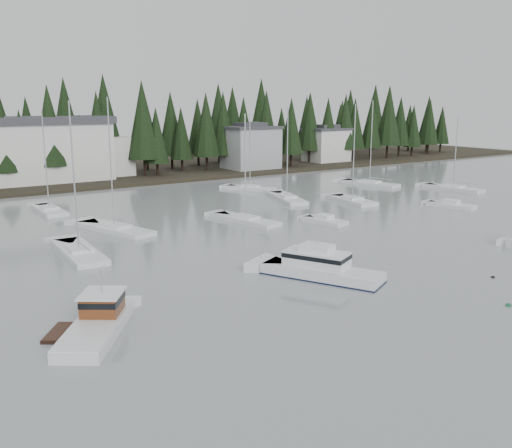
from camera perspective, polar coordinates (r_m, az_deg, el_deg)
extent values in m
plane|color=gray|center=(36.77, 21.15, -10.98)|extent=(260.00, 260.00, 0.00)
cube|color=black|center=(119.92, -20.34, 4.76)|extent=(240.00, 54.00, 1.00)
cube|color=#999EA0|center=(116.55, -0.53, 7.55)|extent=(10.00, 8.00, 8.00)
cube|color=#38383D|center=(116.28, -0.54, 9.64)|extent=(10.60, 8.48, 0.50)
cube|color=#38383D|center=(116.26, -0.54, 9.94)|extent=(5.50, 4.40, 0.80)
cube|color=silver|center=(131.54, 7.05, 7.78)|extent=(9.00, 7.00, 7.00)
cube|color=#38383D|center=(131.31, 7.09, 9.41)|extent=(9.54, 7.42, 0.50)
cube|color=#38383D|center=(131.29, 7.10, 9.67)|extent=(4.95, 3.85, 0.80)
cube|color=silver|center=(103.69, -21.19, 6.71)|extent=(24.00, 10.00, 10.00)
cube|color=#38383D|center=(103.40, -21.42, 9.63)|extent=(25.00, 11.00, 1.20)
cube|color=silver|center=(109.06, -15.21, 6.54)|extent=(10.00, 8.00, 7.00)
cube|color=silver|center=(36.70, -15.70, -10.48)|extent=(7.06, 8.41, 1.20)
cube|color=silver|center=(36.46, -15.75, -9.54)|extent=(6.92, 8.24, 0.11)
cube|color=#522010|center=(37.73, -15.10, -7.70)|extent=(3.30, 3.35, 1.30)
cube|color=white|center=(37.50, -15.15, -6.71)|extent=(3.72, 3.79, 0.11)
cube|color=black|center=(37.64, -15.12, -7.33)|extent=(3.37, 3.42, 0.37)
cylinder|color=#A5A8AD|center=(37.26, -15.22, -5.56)|extent=(0.08, 0.08, 1.48)
cube|color=black|center=(37.47, -19.13, -10.46)|extent=(2.61, 3.06, 0.51)
cube|color=silver|center=(46.40, 6.60, -5.22)|extent=(6.98, 10.06, 1.42)
cube|color=black|center=(46.43, 6.59, -5.35)|extent=(7.03, 10.12, 0.19)
cube|color=white|center=(46.19, 6.08, -3.51)|extent=(4.44, 5.63, 1.28)
cube|color=black|center=(46.11, 6.09, -3.14)|extent=(4.52, 5.70, 0.35)
cube|color=white|center=(45.95, 6.11, -2.40)|extent=(2.73, 3.07, 0.58)
cylinder|color=#A5A8AD|center=(45.78, 6.13, -1.54)|extent=(0.10, 0.10, 0.97)
cube|color=silver|center=(98.96, 11.28, 3.85)|extent=(4.91, 10.77, 1.05)
cube|color=white|center=(98.87, 11.29, 4.22)|extent=(2.70, 3.87, 0.30)
cylinder|color=#A5A8AD|center=(98.20, 11.46, 8.07)|extent=(0.14, 0.14, 13.55)
cube|color=silver|center=(81.59, 9.59, 2.16)|extent=(4.18, 8.76, 1.05)
cube|color=white|center=(81.48, 9.60, 2.61)|extent=(2.47, 3.14, 0.30)
cylinder|color=#A5A8AD|center=(80.68, 9.77, 7.11)|extent=(0.14, 0.14, 13.06)
cube|color=silver|center=(64.53, -13.98, -0.68)|extent=(5.90, 11.20, 1.05)
cube|color=white|center=(64.39, -14.00, -0.12)|extent=(3.02, 4.11, 0.30)
cylinder|color=#A5A8AD|center=(63.33, -14.32, 5.92)|extent=(0.14, 0.14, 13.87)
cube|color=silver|center=(67.32, -1.06, 0.21)|extent=(4.24, 9.95, 1.05)
cube|color=white|center=(67.19, -1.06, 0.75)|extent=(2.36, 3.55, 0.30)
cylinder|color=#A5A8AD|center=(66.27, -1.08, 5.76)|extent=(0.14, 0.14, 12.05)
cube|color=silver|center=(91.70, -0.60, 3.43)|extent=(5.92, 8.48, 1.05)
cube|color=white|center=(91.60, -0.60, 3.83)|extent=(2.81, 3.28, 0.30)
cylinder|color=#A5A8AD|center=(90.95, -0.61, 7.36)|extent=(0.14, 0.14, 11.54)
cube|color=silver|center=(96.99, 19.09, 3.24)|extent=(3.66, 10.06, 1.05)
cube|color=white|center=(96.90, 19.12, 3.62)|extent=(2.19, 3.52, 0.30)
cylinder|color=#A5A8AD|center=(96.29, 19.34, 6.83)|extent=(0.14, 0.14, 11.16)
cube|color=silver|center=(77.80, -19.95, 1.11)|extent=(2.73, 8.63, 1.05)
cube|color=white|center=(77.69, -19.99, 1.58)|extent=(1.89, 2.94, 0.30)
cylinder|color=#A5A8AD|center=(76.89, -20.31, 5.96)|extent=(0.14, 0.14, 12.21)
cube|color=silver|center=(55.52, -17.27, -2.95)|extent=(3.42, 10.46, 1.05)
cube|color=white|center=(55.36, -17.31, -2.31)|extent=(2.21, 3.61, 0.30)
cylinder|color=#A5A8AD|center=(54.14, -17.75, 4.51)|extent=(0.14, 0.14, 13.50)
cube|color=silver|center=(82.44, 3.10, 2.42)|extent=(5.71, 10.69, 1.05)
cube|color=white|center=(82.33, 3.11, 2.86)|extent=(2.89, 3.93, 0.30)
cylinder|color=#A5A8AD|center=(81.55, 3.16, 7.19)|extent=(0.14, 0.14, 12.72)
cube|color=silver|center=(67.03, 6.86, 0.14)|extent=(3.22, 5.82, 0.90)
cube|color=white|center=(66.89, 6.88, 0.73)|extent=(1.81, 2.01, 0.55)
cube|color=silver|center=(80.92, 18.91, 1.64)|extent=(3.67, 6.73, 0.90)
cube|color=white|center=(80.81, 18.95, 2.13)|extent=(1.94, 2.34, 0.55)
sphere|color=#145933|center=(43.74, 23.93, -7.51)|extent=(0.42, 0.42, 0.42)
sphere|color=black|center=(49.99, 22.61, -4.98)|extent=(0.35, 0.35, 0.35)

